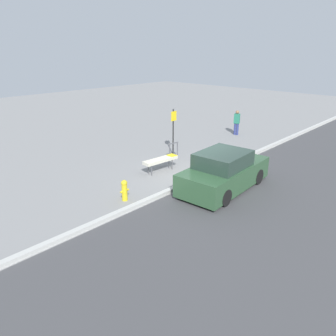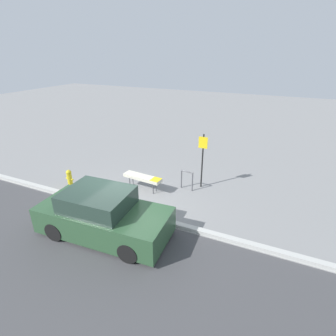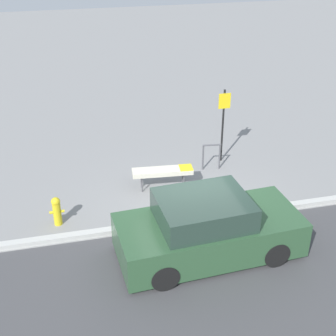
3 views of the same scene
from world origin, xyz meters
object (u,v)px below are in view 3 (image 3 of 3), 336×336
Objects in this scene: bench at (163,172)px; parked_car_near at (208,229)px; sign_post at (223,119)px; fire_hydrant at (57,210)px; bike_rack at (211,154)px.

bench is 3.03m from parked_car_near.
sign_post is (2.12, 1.20, 0.85)m from bench.
sign_post is at bearing 24.23° from fire_hydrant.
fire_hydrant is 3.77m from parked_car_near.
bench is at bearing -155.55° from bike_rack.
parked_car_near is (-1.80, -4.21, -0.71)m from sign_post.
sign_post is 4.63m from parked_car_near.
sign_post is 3.01× the size of fire_hydrant.
parked_car_near reaches higher than bike_rack.
bench is 1.81m from bike_rack.
sign_post is 5.59m from fire_hydrant.
sign_post is at bearing 63.51° from parked_car_near.
parked_car_near is at bearing -113.16° from sign_post.
bike_rack is 0.20× the size of parked_car_near.
parked_car_near is (-1.33, -3.76, 0.17)m from bike_rack.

